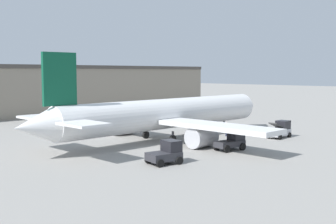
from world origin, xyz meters
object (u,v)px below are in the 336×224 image
Objects in this scene: ground_crew_worker at (227,129)px; pushback_tug at (232,142)px; airplane at (163,115)px; belt_loader_truck at (280,130)px; baggage_tug at (166,153)px.

ground_crew_worker is 0.52× the size of pushback_tug.
belt_loader_truck is (11.60, -9.30, -2.07)m from airplane.
airplane reaches higher than baggage_tug.
airplane is 10.92× the size of pushback_tug.
airplane is at bearing -94.63° from ground_crew_worker.
baggage_tug is (-17.17, -5.87, 0.00)m from ground_crew_worker.
airplane is 11.69× the size of baggage_tug.
belt_loader_truck reaches higher than pushback_tug.
pushback_tug is (9.49, -0.40, -0.05)m from baggage_tug.
pushback_tug is (-7.68, -6.27, -0.04)m from ground_crew_worker.
airplane is 10.58× the size of belt_loader_truck.
airplane reaches higher than belt_loader_truck.
pushback_tug is at bearing 9.34° from baggage_tug.
belt_loader_truck reaches higher than ground_crew_worker.
ground_crew_worker is at bearing -23.14° from airplane.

